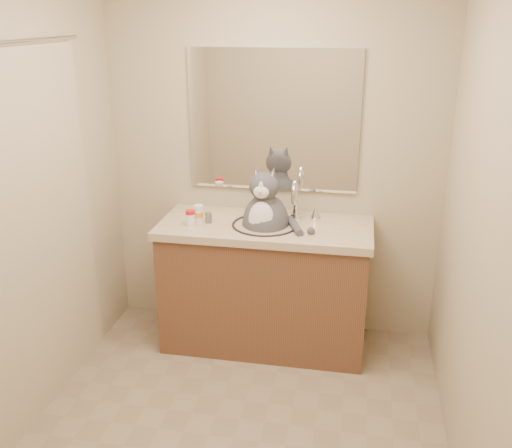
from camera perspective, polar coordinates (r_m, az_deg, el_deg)
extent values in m
cube|color=gray|center=(3.20, -2.25, -20.69)|extent=(2.20, 2.50, 0.01)
cube|color=tan|center=(3.76, 1.73, 6.53)|extent=(2.20, 0.01, 2.40)
cube|color=tan|center=(1.52, -13.80, -16.32)|extent=(2.20, 0.01, 2.40)
cube|color=tan|center=(3.01, -23.54, 1.34)|extent=(0.01, 2.50, 2.40)
cube|color=tan|center=(2.57, 22.13, -1.55)|extent=(0.01, 2.50, 2.40)
cube|color=brown|center=(3.76, 0.91, -6.44)|extent=(1.30, 0.55, 0.80)
cube|color=#C6B58E|center=(3.59, 0.95, -0.37)|extent=(1.34, 0.59, 0.05)
torus|color=black|center=(3.56, 0.90, -0.07)|extent=(0.42, 0.42, 0.02)
ellipsoid|color=white|center=(3.59, 0.89, -1.23)|extent=(0.40, 0.40, 0.15)
cylinder|color=silver|center=(3.67, 3.97, 2.10)|extent=(0.03, 0.03, 0.18)
torus|color=silver|center=(3.58, 3.88, 3.15)|extent=(0.03, 0.16, 0.16)
cone|color=silver|center=(3.67, 5.97, 1.24)|extent=(0.06, 0.06, 0.08)
cube|color=white|center=(3.69, 1.72, 10.24)|extent=(1.10, 0.02, 0.90)
cube|color=#B9A78B|center=(3.13, -21.21, -1.59)|extent=(0.01, 1.20, 1.90)
cylinder|color=silver|center=(2.93, -23.69, 16.30)|extent=(0.02, 1.30, 0.02)
ellipsoid|color=#48494D|center=(3.59, 0.97, -0.08)|extent=(0.32, 0.35, 0.40)
ellipsoid|color=white|center=(3.47, 0.55, 0.27)|extent=(0.17, 0.10, 0.25)
ellipsoid|color=#48494D|center=(3.46, 0.81, 3.78)|extent=(0.19, 0.17, 0.17)
ellipsoid|color=white|center=(3.40, 0.52, 3.21)|extent=(0.10, 0.05, 0.08)
sphere|color=#D88C8C|center=(3.37, 0.40, 3.19)|extent=(0.02, 0.02, 0.02)
cone|color=#48494D|center=(3.47, 0.05, 5.20)|extent=(0.08, 0.07, 0.09)
cone|color=#48494D|center=(3.44, 1.70, 5.08)|extent=(0.08, 0.07, 0.09)
cylinder|color=#48494D|center=(3.51, 3.89, -0.19)|extent=(0.14, 0.26, 0.04)
cylinder|color=white|center=(3.56, -6.57, 0.42)|extent=(0.06, 0.06, 0.08)
cylinder|color=red|center=(3.55, -6.60, 1.18)|extent=(0.06, 0.06, 0.02)
cylinder|color=white|center=(3.65, -5.77, 0.97)|extent=(0.07, 0.07, 0.08)
cylinder|color=orange|center=(3.65, -5.77, 0.97)|extent=(0.07, 0.07, 0.03)
cylinder|color=white|center=(3.63, -5.80, 1.72)|extent=(0.07, 0.07, 0.02)
cylinder|color=slate|center=(3.61, -4.77, 0.62)|extent=(0.05, 0.05, 0.06)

